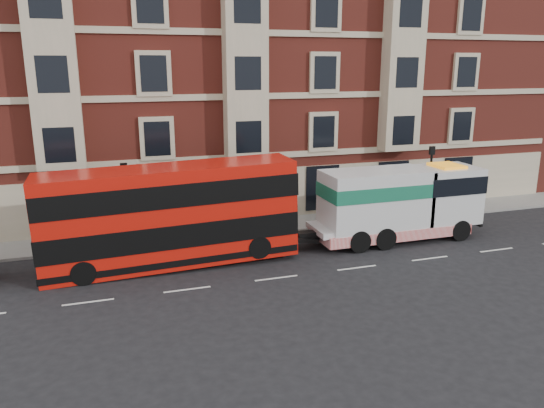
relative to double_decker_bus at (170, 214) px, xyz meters
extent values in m
plane|color=black|center=(4.19, -3.11, -2.52)|extent=(120.00, 120.00, 0.00)
cube|color=slate|center=(4.19, 4.39, -2.45)|extent=(90.00, 3.00, 0.15)
cube|color=maroon|center=(4.69, 11.89, 6.48)|extent=(45.00, 12.00, 18.00)
cylinder|color=black|center=(-1.81, 3.09, -0.37)|extent=(0.14, 0.14, 4.00)
cube|color=black|center=(-1.81, 3.09, 1.73)|extent=(0.35, 0.15, 0.50)
cylinder|color=black|center=(16.19, 3.09, -0.37)|extent=(0.14, 0.14, 4.00)
cube|color=black|center=(16.19, 3.09, 1.73)|extent=(0.35, 0.15, 0.50)
cube|color=red|center=(0.00, 0.00, -0.06)|extent=(11.71, 2.61, 4.60)
cube|color=black|center=(0.00, 0.00, -0.74)|extent=(11.75, 2.67, 1.10)
cube|color=black|center=(0.00, 0.00, 1.14)|extent=(11.75, 2.67, 1.05)
cylinder|color=black|center=(-3.97, -1.18, -1.98)|extent=(1.09, 0.33, 1.09)
cylinder|color=black|center=(-3.97, 1.18, -1.98)|extent=(1.09, 0.33, 1.09)
cylinder|color=black|center=(3.97, -1.18, -1.66)|extent=(1.09, 0.33, 1.09)
cylinder|color=black|center=(3.97, 1.18, -1.66)|extent=(1.09, 0.33, 1.09)
cube|color=silver|center=(12.00, 0.00, -1.53)|extent=(9.41, 2.41, 0.31)
cube|color=silver|center=(15.03, 0.00, -0.17)|extent=(3.35, 2.61, 3.03)
cube|color=silver|center=(10.74, 0.00, -0.12)|extent=(5.65, 2.61, 3.03)
cube|color=#166548|center=(10.74, 0.00, 0.41)|extent=(5.70, 2.65, 0.73)
cube|color=red|center=(11.79, 0.00, -1.89)|extent=(8.37, 2.67, 0.58)
cylinder|color=black|center=(15.35, -1.18, -1.95)|extent=(1.15, 0.37, 1.15)
cylinder|color=black|center=(15.35, 1.18, -1.95)|extent=(1.15, 0.37, 1.15)
cylinder|color=black|center=(10.74, -1.18, -1.95)|extent=(1.15, 0.42, 1.15)
cylinder|color=black|center=(10.74, 1.18, -1.95)|extent=(1.15, 0.42, 1.15)
cylinder|color=black|center=(9.28, -1.18, -1.95)|extent=(1.15, 0.42, 1.15)
cylinder|color=black|center=(9.28, 1.18, -1.95)|extent=(1.15, 0.42, 1.15)
imported|color=#1D1831|center=(-3.18, 3.04, -1.59)|extent=(0.68, 0.60, 1.56)
camera|label=1|loc=(-2.86, -24.05, 6.74)|focal=35.00mm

